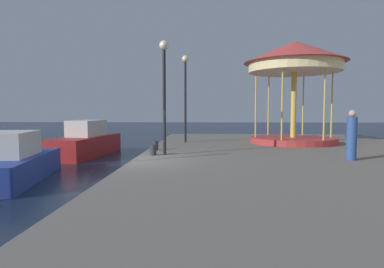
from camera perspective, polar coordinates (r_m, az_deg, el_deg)
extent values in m
plane|color=#162338|center=(11.72, -10.25, -8.28)|extent=(120.00, 120.00, 0.00)
cube|color=slate|center=(12.11, 22.95, -6.20)|extent=(13.53, 25.48, 0.80)
cube|color=maroon|center=(19.02, -18.05, -2.02)|extent=(2.59, 5.53, 1.09)
cube|color=beige|center=(19.10, -17.85, 0.97)|extent=(1.63, 2.50, 0.88)
cube|color=#4C6070|center=(20.14, -16.30, 1.66)|extent=(1.15, 0.25, 0.40)
cube|color=navy|center=(13.38, -28.94, -5.25)|extent=(2.97, 5.47, 0.89)
cube|color=beige|center=(13.21, -29.18, -1.54)|extent=(1.84, 2.50, 0.87)
cube|color=#4C6070|center=(14.26, -27.54, -0.40)|extent=(1.24, 0.32, 0.39)
cylinder|color=#B23333|center=(18.02, 17.15, -1.03)|extent=(4.43, 4.43, 0.30)
cylinder|color=gold|center=(17.95, 17.27, 4.82)|extent=(0.28, 0.28, 3.37)
cylinder|color=#F2E099|center=(18.09, 17.40, 10.97)|extent=(4.70, 4.70, 0.50)
cone|color=#C63D38|center=(18.21, 17.46, 13.49)|extent=(5.23, 5.23, 1.12)
cylinder|color=gold|center=(18.55, 23.17, 4.65)|extent=(0.08, 0.08, 3.37)
cylinder|color=gold|center=(19.85, 18.77, 4.70)|extent=(0.08, 0.08, 3.37)
cylinder|color=gold|center=(19.40, 13.17, 4.83)|extent=(0.08, 0.08, 3.37)
cylinder|color=gold|center=(17.56, 11.04, 4.95)|extent=(0.08, 0.08, 3.37)
cylinder|color=gold|center=(16.07, 15.42, 4.97)|extent=(0.08, 0.08, 3.37)
cylinder|color=gold|center=(16.61, 22.06, 4.79)|extent=(0.08, 0.08, 3.37)
cylinder|color=black|center=(12.54, -4.84, 5.39)|extent=(0.12, 0.12, 3.97)
sphere|color=#F9E5B2|center=(12.78, -4.90, 15.14)|extent=(0.36, 0.36, 0.36)
cylinder|color=black|center=(17.57, -1.16, 5.50)|extent=(0.12, 0.12, 4.26)
sphere|color=#F9E5B2|center=(17.78, -1.17, 12.96)|extent=(0.36, 0.36, 0.36)
cylinder|color=#2D2D33|center=(12.60, -6.76, -2.76)|extent=(0.24, 0.24, 0.40)
cylinder|color=#2D2D33|center=(14.19, -6.37, -2.00)|extent=(0.24, 0.24, 0.40)
cylinder|color=#2D4C8C|center=(12.46, 26.03, -0.73)|extent=(0.34, 0.34, 1.48)
sphere|color=tan|center=(12.42, 26.15, 3.24)|extent=(0.24, 0.24, 0.24)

